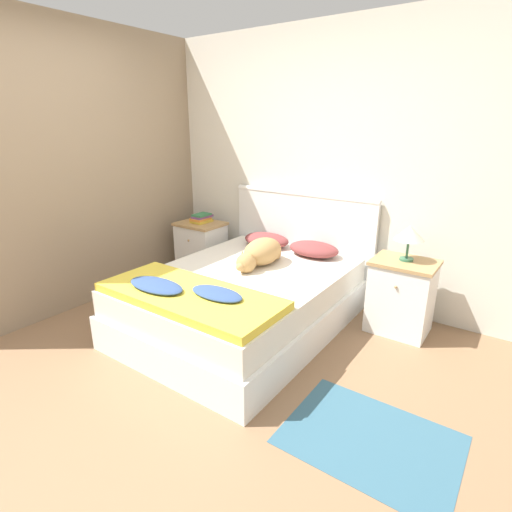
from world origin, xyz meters
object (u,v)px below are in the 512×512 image
object	(u,v)px
bed	(243,301)
nightstand_right	(401,296)
pillow_right	(314,249)
nightstand_left	(201,249)
pillow_left	(266,240)
dog	(261,253)
book_stack	(201,218)
table_lamp	(409,234)

from	to	relation	value
bed	nightstand_right	world-z (taller)	nightstand_right
pillow_right	bed	bearing A→B (deg)	-109.42
nightstand_left	pillow_left	bearing A→B (deg)	3.63
bed	dog	size ratio (longest dim) A/B	3.02
pillow_left	book_stack	xyz separation A→B (m)	(-0.85, -0.03, 0.11)
book_stack	bed	bearing A→B (deg)	-33.04
pillow_left	pillow_right	xyz separation A→B (m)	(0.54, 0.00, 0.00)
nightstand_right	book_stack	world-z (taller)	book_stack
pillow_left	book_stack	bearing A→B (deg)	-177.91
nightstand_right	table_lamp	bearing A→B (deg)	90.00
pillow_left	dog	xyz separation A→B (m)	(0.27, -0.50, 0.04)
bed	nightstand_right	size ratio (longest dim) A/B	3.11
nightstand_left	nightstand_right	size ratio (longest dim) A/B	1.00
dog	table_lamp	bearing A→B (deg)	22.79
pillow_right	book_stack	distance (m)	1.39
bed	nightstand_left	size ratio (longest dim) A/B	3.11
nightstand_left	dog	xyz separation A→B (m)	(1.13, -0.45, 0.29)
table_lamp	bed	bearing A→B (deg)	-147.11
dog	bed	bearing A→B (deg)	-91.18
nightstand_left	nightstand_right	xyz separation A→B (m)	(2.24, 0.00, 0.00)
nightstand_left	book_stack	bearing A→B (deg)	88.86
dog	book_stack	bearing A→B (deg)	157.23
nightstand_right	pillow_right	xyz separation A→B (m)	(-0.85, 0.05, 0.24)
nightstand_left	book_stack	world-z (taller)	book_stack
table_lamp	nightstand_left	bearing A→B (deg)	-179.51
table_lamp	dog	bearing A→B (deg)	-157.21
bed	pillow_right	world-z (taller)	pillow_right
pillow_left	table_lamp	bearing A→B (deg)	-1.44
pillow_left	book_stack	distance (m)	0.86
bed	table_lamp	xyz separation A→B (m)	(1.12, 0.72, 0.61)
bed	nightstand_right	xyz separation A→B (m)	(1.12, 0.71, 0.07)
pillow_left	table_lamp	world-z (taller)	table_lamp
pillow_right	table_lamp	bearing A→B (deg)	-2.34
book_stack	table_lamp	size ratio (longest dim) A/B	0.83
nightstand_left	nightstand_right	bearing A→B (deg)	0.00
nightstand_right	pillow_right	distance (m)	0.89
nightstand_right	book_stack	size ratio (longest dim) A/B	2.60
nightstand_right	book_stack	bearing A→B (deg)	179.41
nightstand_right	pillow_left	world-z (taller)	nightstand_right
pillow_left	dog	size ratio (longest dim) A/B	0.75
nightstand_left	nightstand_right	distance (m)	2.24
pillow_right	book_stack	world-z (taller)	book_stack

